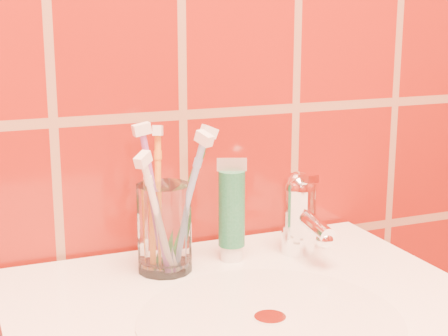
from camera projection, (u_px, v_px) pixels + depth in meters
name	position (u px, v px, depth m)	size (l,w,h in m)	color
glass_tumbler	(164.00, 228.00, 0.90)	(0.07, 0.07, 0.12)	white
toothpaste_tube	(232.00, 213.00, 0.94)	(0.04, 0.04, 0.14)	white
faucet	(300.00, 210.00, 0.96)	(0.05, 0.11, 0.12)	white
toothbrush_0	(185.00, 198.00, 0.92)	(0.10, 0.04, 0.19)	#1B6825
toothbrush_1	(158.00, 199.00, 0.91)	(0.04, 0.05, 0.20)	orange
toothbrush_2	(187.00, 204.00, 0.88)	(0.05, 0.08, 0.20)	#7DA5DF
toothbrush_3	(155.00, 201.00, 0.88)	(0.05, 0.03, 0.21)	#914EA8
toothbrush_4	(158.00, 216.00, 0.87)	(0.07, 0.06, 0.18)	silver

